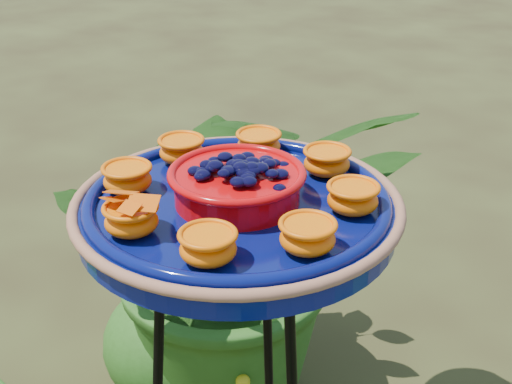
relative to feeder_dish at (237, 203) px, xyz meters
The scene contains 2 objects.
feeder_dish is the anchor object (origin of this frame).
shrub_back_left 0.85m from the feeder_dish, 134.07° to the left, with size 0.86×0.75×0.96m, color #245215.
Camera 1 is at (0.64, -0.61, 1.45)m, focal length 50.00 mm.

